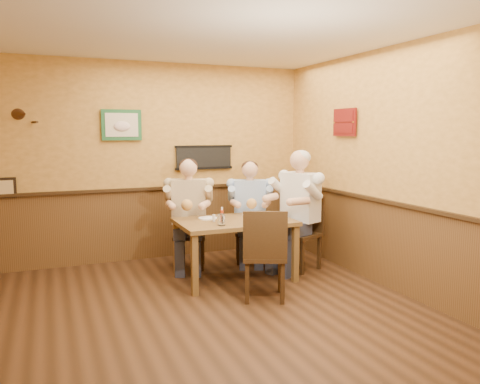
% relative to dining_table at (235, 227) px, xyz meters
% --- Properties ---
extents(room, '(5.02, 5.03, 2.81)m').
position_rel_dining_table_xyz_m(room, '(-0.80, -0.95, 1.03)').
color(room, black).
rests_on(room, ground).
extents(dining_table, '(1.40, 0.90, 0.75)m').
position_rel_dining_table_xyz_m(dining_table, '(0.00, 0.00, 0.00)').
color(dining_table, brown).
rests_on(dining_table, ground).
extents(chair_back_left, '(0.55, 0.55, 0.93)m').
position_rel_dining_table_xyz_m(chair_back_left, '(-0.38, 0.69, -0.19)').
color(chair_back_left, '#362311').
rests_on(chair_back_left, ground).
extents(chair_back_right, '(0.53, 0.53, 0.90)m').
position_rel_dining_table_xyz_m(chair_back_right, '(0.49, 0.65, -0.21)').
color(chair_back_right, '#362311').
rests_on(chair_back_right, ground).
extents(chair_right_end, '(0.60, 0.60, 1.00)m').
position_rel_dining_table_xyz_m(chair_right_end, '(0.96, 0.06, -0.16)').
color(chair_right_end, '#362311').
rests_on(chair_right_end, ground).
extents(chair_near_side, '(0.61, 0.61, 1.01)m').
position_rel_dining_table_xyz_m(chair_near_side, '(0.05, -0.75, -0.15)').
color(chair_near_side, '#362311').
rests_on(chair_near_side, ground).
extents(diner_tan_shirt, '(0.78, 0.78, 1.33)m').
position_rel_dining_table_xyz_m(diner_tan_shirt, '(-0.38, 0.69, 0.00)').
color(diner_tan_shirt, '#CAB38B').
rests_on(diner_tan_shirt, ground).
extents(diner_blue_polo, '(0.76, 0.76, 1.28)m').
position_rel_dining_table_xyz_m(diner_blue_polo, '(0.49, 0.65, -0.02)').
color(diner_blue_polo, '#8EAAD5').
rests_on(diner_blue_polo, ground).
extents(diner_white_elder, '(0.86, 0.86, 1.43)m').
position_rel_dining_table_xyz_m(diner_white_elder, '(0.96, 0.06, 0.06)').
color(diner_white_elder, silver).
rests_on(diner_white_elder, ground).
extents(water_glass_left, '(0.10, 0.10, 0.13)m').
position_rel_dining_table_xyz_m(water_glass_left, '(-0.27, -0.26, 0.16)').
color(water_glass_left, white).
rests_on(water_glass_left, dining_table).
extents(water_glass_mid, '(0.09, 0.09, 0.12)m').
position_rel_dining_table_xyz_m(water_glass_mid, '(0.04, -0.36, 0.15)').
color(water_glass_mid, silver).
rests_on(water_glass_mid, dining_table).
extents(cola_tumbler, '(0.12, 0.12, 0.12)m').
position_rel_dining_table_xyz_m(cola_tumbler, '(0.26, -0.19, 0.15)').
color(cola_tumbler, black).
rests_on(cola_tumbler, dining_table).
extents(hot_sauce_bottle, '(0.05, 0.05, 0.16)m').
position_rel_dining_table_xyz_m(hot_sauce_bottle, '(-0.18, -0.04, 0.17)').
color(hot_sauce_bottle, '#B43513').
rests_on(hot_sauce_bottle, dining_table).
extents(salt_shaker, '(0.04, 0.04, 0.09)m').
position_rel_dining_table_xyz_m(salt_shaker, '(-0.28, -0.01, 0.14)').
color(salt_shaker, silver).
rests_on(salt_shaker, dining_table).
extents(pepper_shaker, '(0.04, 0.04, 0.09)m').
position_rel_dining_table_xyz_m(pepper_shaker, '(-0.23, -0.11, 0.14)').
color(pepper_shaker, black).
rests_on(pepper_shaker, dining_table).
extents(plate_far_left, '(0.30, 0.30, 0.02)m').
position_rel_dining_table_xyz_m(plate_far_left, '(-0.28, 0.20, 0.10)').
color(plate_far_left, white).
rests_on(plate_far_left, dining_table).
extents(plate_far_right, '(0.27, 0.27, 0.01)m').
position_rel_dining_table_xyz_m(plate_far_right, '(0.32, 0.21, 0.10)').
color(plate_far_right, white).
rests_on(plate_far_right, dining_table).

